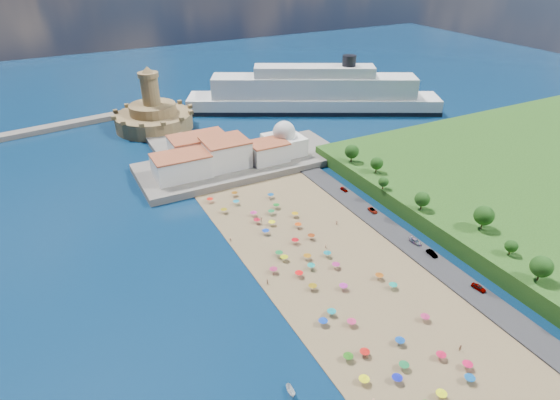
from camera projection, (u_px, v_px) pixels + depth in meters
ground at (306, 260)px, 146.35m from camera, size 700.00×700.00×0.00m
terrace at (242, 163)px, 206.16m from camera, size 90.00×36.00×3.00m
jetty at (171, 145)px, 224.54m from camera, size 18.00×70.00×2.40m
waterfront_buildings at (212, 154)px, 198.29m from camera, size 57.00×29.00×11.00m
domed_building at (284, 141)px, 209.03m from camera, size 16.00×16.00×15.00m
fortress at (154, 116)px, 245.09m from camera, size 40.00×40.00×32.40m
cruise_ship at (314, 95)px, 268.79m from camera, size 138.44×86.52×31.69m
beach_parasols at (323, 275)px, 136.12m from camera, size 31.44×116.43×2.20m
beachgoers at (307, 264)px, 142.49m from camera, size 38.51×91.93×1.89m
parked_cars at (408, 236)px, 155.47m from camera, size 2.34×71.35×1.44m
hillside_trees at (442, 204)px, 156.52m from camera, size 15.98×109.54×8.19m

